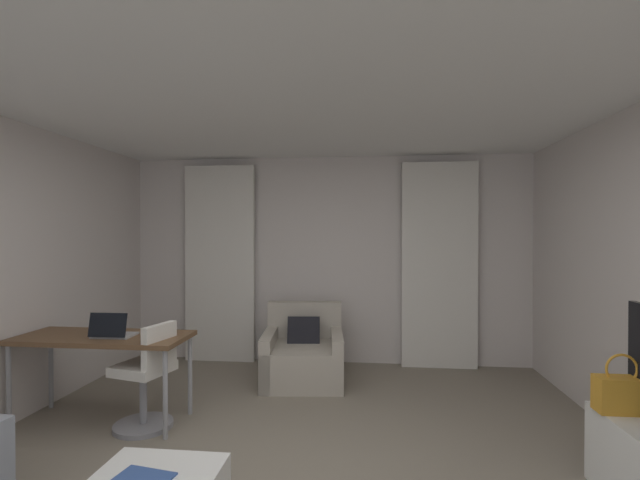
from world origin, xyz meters
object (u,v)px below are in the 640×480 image
object	(u,v)px
laptop	(113,332)
desk	(103,343)
desk_chair	(147,381)
magazine_open	(141,480)
handbag_primary	(621,393)
armchair	(303,356)

from	to	relation	value
laptop	desk	bearing A→B (deg)	154.02
desk_chair	magazine_open	distance (m)	1.60
laptop	magazine_open	bearing A→B (deg)	-54.57
desk	laptop	bearing A→B (deg)	-25.98
desk_chair	handbag_primary	world-z (taller)	desk_chair
handbag_primary	laptop	bearing A→B (deg)	171.04
desk	desk_chair	size ratio (longest dim) A/B	1.65
desk	desk_chair	xyz separation A→B (m)	(0.44, -0.08, -0.29)
desk_chair	magazine_open	bearing A→B (deg)	-63.35
armchair	magazine_open	xyz separation A→B (m)	(-0.40, -2.76, 0.14)
desk_chair	handbag_primary	distance (m)	3.45
desk	handbag_primary	world-z (taller)	handbag_primary
desk_chair	magazine_open	world-z (taller)	desk_chair
handbag_primary	desk	bearing A→B (deg)	170.45
laptop	armchair	bearing A→B (deg)	42.19
armchair	desk_chair	world-z (taller)	desk_chair
armchair	magazine_open	distance (m)	2.79
desk	magazine_open	bearing A→B (deg)	-52.60
armchair	desk	bearing A→B (deg)	-141.46
armchair	magazine_open	world-z (taller)	armchair
armchair	desk	size ratio (longest dim) A/B	0.65
magazine_open	handbag_primary	bearing A→B (deg)	17.94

